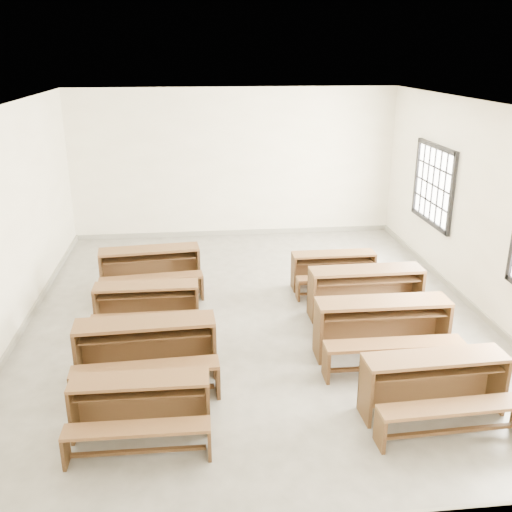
{
  "coord_description": "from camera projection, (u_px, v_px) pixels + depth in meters",
  "views": [
    {
      "loc": [
        -0.88,
        -7.99,
        3.9
      ],
      "look_at": [
        0.0,
        0.0,
        1.0
      ],
      "focal_mm": 40.0,
      "sensor_mm": 36.0,
      "label": 1
    }
  ],
  "objects": [
    {
      "name": "room",
      "position": [
        262.0,
        181.0,
        8.16
      ],
      "size": [
        8.5,
        8.5,
        3.2
      ],
      "color": "gray",
      "rests_on": "ground"
    },
    {
      "name": "desk_set_0",
      "position": [
        141.0,
        404.0,
        6.03
      ],
      "size": [
        1.48,
        0.78,
        0.66
      ],
      "rotation": [
        0.0,
        0.0,
        -0.01
      ],
      "color": "brown",
      "rests_on": "ground"
    },
    {
      "name": "desk_set_1",
      "position": [
        146.0,
        347.0,
        7.05
      ],
      "size": [
        1.76,
        0.97,
        0.77
      ],
      "rotation": [
        0.0,
        0.0,
        0.04
      ],
      "color": "brown",
      "rests_on": "ground"
    },
    {
      "name": "desk_set_2",
      "position": [
        147.0,
        304.0,
        8.38
      ],
      "size": [
        1.52,
        0.79,
        0.68
      ],
      "rotation": [
        0.0,
        0.0,
        -0.0
      ],
      "color": "brown",
      "rests_on": "ground"
    },
    {
      "name": "desk_set_3",
      "position": [
        150.0,
        267.0,
        9.69
      ],
      "size": [
        1.75,
        1.02,
        0.75
      ],
      "rotation": [
        0.0,
        0.0,
        0.09
      ],
      "color": "brown",
      "rests_on": "ground"
    },
    {
      "name": "desk_set_4",
      "position": [
        435.0,
        382.0,
        6.34
      ],
      "size": [
        1.64,
        0.89,
        0.73
      ],
      "rotation": [
        0.0,
        0.0,
        0.04
      ],
      "color": "brown",
      "rests_on": "ground"
    },
    {
      "name": "desk_set_5",
      "position": [
        383.0,
        325.0,
        7.57
      ],
      "size": [
        1.78,
        0.94,
        0.8
      ],
      "rotation": [
        0.0,
        0.0,
        -0.01
      ],
      "color": "brown",
      "rests_on": "ground"
    },
    {
      "name": "desk_set_6",
      "position": [
        367.0,
        290.0,
        8.72
      ],
      "size": [
        1.75,
        0.92,
        0.78
      ],
      "rotation": [
        0.0,
        0.0,
        0.01
      ],
      "color": "brown",
      "rests_on": "ground"
    },
    {
      "name": "desk_set_7",
      "position": [
        334.0,
        268.0,
        9.8
      ],
      "size": [
        1.43,
        0.74,
        0.64
      ],
      "rotation": [
        0.0,
        0.0,
        0.0
      ],
      "color": "brown",
      "rests_on": "ground"
    }
  ]
}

